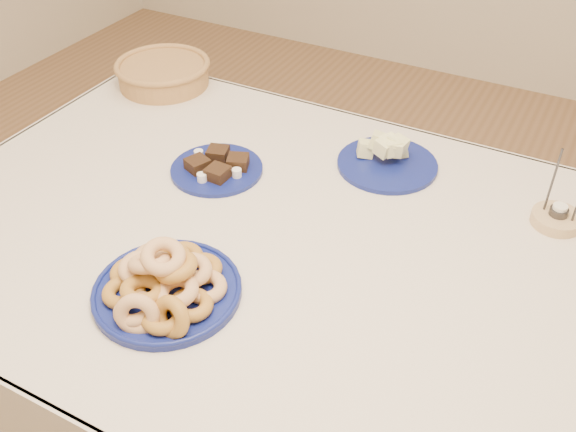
% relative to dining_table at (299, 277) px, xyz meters
% --- Properties ---
extents(dining_table, '(1.71, 1.11, 0.75)m').
position_rel_dining_table_xyz_m(dining_table, '(0.00, 0.00, 0.00)').
color(dining_table, brown).
rests_on(dining_table, ground).
extents(donut_platter, '(0.35, 0.35, 0.13)m').
position_rel_dining_table_xyz_m(donut_platter, '(-0.15, -0.26, 0.14)').
color(donut_platter, navy).
rests_on(donut_platter, dining_table).
extents(melon_plate, '(0.29, 0.29, 0.09)m').
position_rel_dining_table_xyz_m(melon_plate, '(0.06, 0.35, 0.13)').
color(melon_plate, navy).
rests_on(melon_plate, dining_table).
extents(brownie_plate, '(0.22, 0.22, 0.04)m').
position_rel_dining_table_xyz_m(brownie_plate, '(-0.29, 0.14, 0.12)').
color(brownie_plate, navy).
rests_on(brownie_plate, dining_table).
extents(wicker_basket, '(0.36, 0.36, 0.07)m').
position_rel_dining_table_xyz_m(wicker_basket, '(-0.68, 0.45, 0.15)').
color(wicker_basket, olive).
rests_on(wicker_basket, dining_table).
extents(candle_holder, '(0.13, 0.13, 0.18)m').
position_rel_dining_table_xyz_m(candle_holder, '(0.46, 0.31, 0.12)').
color(candle_holder, tan).
rests_on(candle_holder, dining_table).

